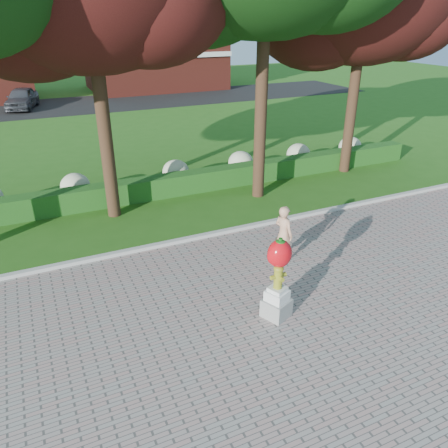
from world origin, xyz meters
name	(u,v)px	position (x,y,z in m)	size (l,w,h in m)	color
ground	(241,288)	(0.00, 0.00, 0.00)	(100.00, 100.00, 0.00)	#265A16
walkway	(340,399)	(0.00, -4.00, 0.02)	(40.00, 14.00, 0.04)	gray
curb	(198,237)	(0.00, 3.00, 0.07)	(40.00, 0.18, 0.15)	#ADADA5
lawn_hedge	(160,187)	(0.00, 7.00, 0.40)	(24.00, 0.70, 0.80)	#1D4915
hydrangea_row	(166,173)	(0.57, 8.00, 0.55)	(20.10, 1.10, 0.99)	#A4AD84
street	(81,105)	(0.00, 28.00, 0.01)	(50.00, 8.00, 0.02)	black
building_right	(154,53)	(8.00, 34.00, 3.20)	(12.00, 8.00, 6.40)	maroon
hydrant_sculpture	(278,276)	(0.20, -1.39, 1.12)	(0.73, 0.73, 2.04)	gray
woman	(284,234)	(1.67, 0.74, 0.88)	(0.61, 0.40, 1.68)	tan
parked_car	(22,98)	(-4.11, 28.18, 0.78)	(1.81, 4.49, 1.53)	#414249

